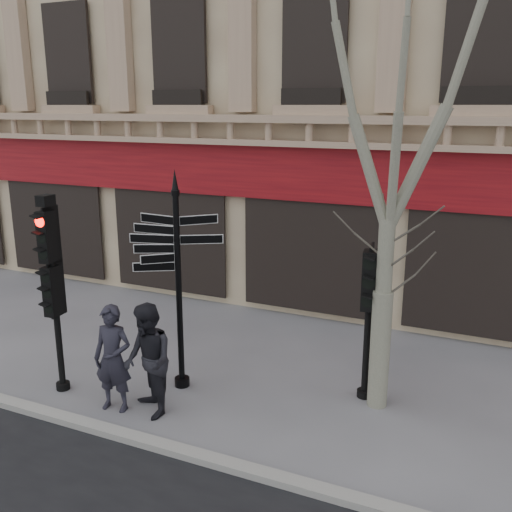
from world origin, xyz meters
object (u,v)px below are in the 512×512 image
at_px(traffic_signal_main, 52,271).
at_px(pedestrian_a, 113,358).
at_px(traffic_signal_secondary, 369,297).
at_px(fingerpost, 177,245).
at_px(pedestrian_b, 148,361).
at_px(plane_tree, 397,65).

relative_size(traffic_signal_main, pedestrian_a, 1.93).
bearing_deg(pedestrian_a, traffic_signal_secondary, 21.18).
xyz_separation_m(traffic_signal_main, pedestrian_a, (1.35, -0.16, -1.37)).
height_order(fingerpost, traffic_signal_secondary, fingerpost).
bearing_deg(traffic_signal_secondary, fingerpost, -170.74).
distance_m(fingerpost, traffic_signal_main, 2.26).
relative_size(traffic_signal_main, pedestrian_b, 1.85).
distance_m(traffic_signal_main, pedestrian_a, 1.93).
bearing_deg(plane_tree, pedestrian_b, -151.38).
distance_m(pedestrian_a, pedestrian_b, 0.66).
bearing_deg(pedestrian_a, fingerpost, 54.39).
distance_m(fingerpost, traffic_signal_secondary, 3.50).
height_order(fingerpost, pedestrian_b, fingerpost).
bearing_deg(pedestrian_b, traffic_signal_main, -142.86).
xyz_separation_m(plane_tree, pedestrian_b, (-3.49, -1.91, -4.76)).
relative_size(traffic_signal_main, plane_tree, 0.45).
height_order(traffic_signal_main, traffic_signal_secondary, traffic_signal_main).
bearing_deg(plane_tree, fingerpost, -167.11).
distance_m(plane_tree, pedestrian_b, 6.20).
height_order(traffic_signal_secondary, pedestrian_a, traffic_signal_secondary).
height_order(pedestrian_a, pedestrian_b, pedestrian_b).
distance_m(fingerpost, pedestrian_b, 2.08).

